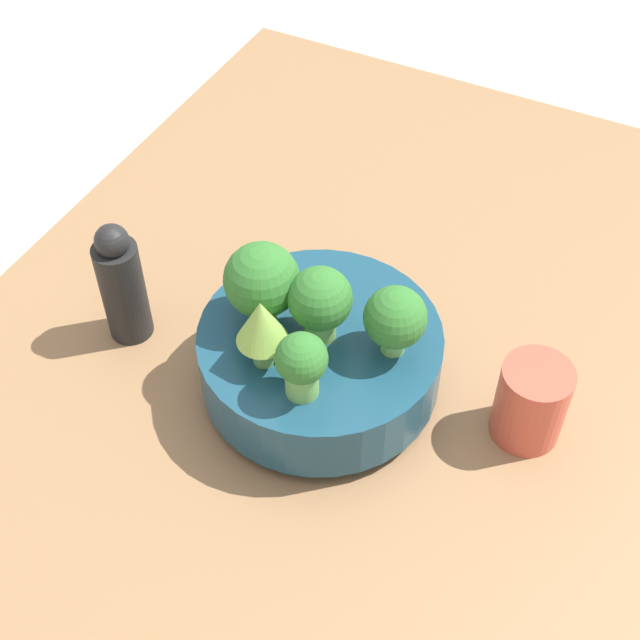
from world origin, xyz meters
The scene contains 10 objects.
ground_plane centered at (0.00, 0.00, 0.00)m, with size 6.00×6.00×0.00m, color beige.
table centered at (0.00, 0.00, 0.02)m, with size 1.12×0.82×0.04m.
bowl centered at (0.01, -0.02, 0.08)m, with size 0.23×0.23×0.08m.
broccoli_floret_front centered at (0.02, -0.08, 0.16)m, with size 0.07×0.07×0.08m.
broccoli_floret_back centered at (0.00, 0.04, 0.16)m, with size 0.06×0.06×0.07m.
broccoli_floret_right centered at (0.08, -0.01, 0.16)m, with size 0.05×0.05×0.07m.
romanesco_piece_near centered at (0.07, -0.05, 0.17)m, with size 0.05×0.05×0.08m.
broccoli_floret_center centered at (0.01, -0.02, 0.16)m, with size 0.06×0.06×0.08m.
cup centered at (-0.03, 0.17, 0.08)m, with size 0.07×0.07×0.09m.
pepper_mill centered at (0.04, -0.23, 0.11)m, with size 0.04×0.04×0.14m.
Camera 1 is at (0.50, 0.22, 0.74)m, focal length 50.00 mm.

